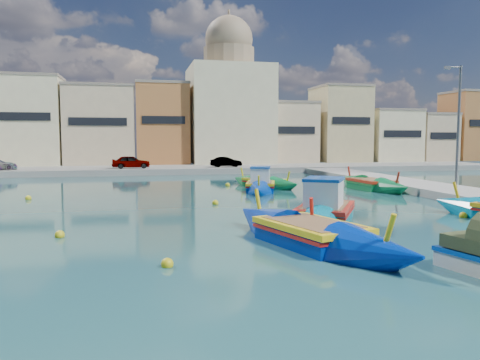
{
  "coord_description": "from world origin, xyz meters",
  "views": [
    {
      "loc": [
        -1.44,
        -18.9,
        3.68
      ],
      "look_at": [
        4.0,
        6.0,
        1.4
      ],
      "focal_mm": 35.0,
      "sensor_mm": 36.0,
      "label": 1
    }
  ],
  "objects_px": {
    "luzzu_turquoise_cabin": "(325,213)",
    "luzzu_blue_south": "(311,236)",
    "church_block": "(229,101)",
    "quay_street_lamp": "(457,127)",
    "luzzu_blue_cabin": "(261,186)",
    "luzzu_green": "(264,184)",
    "luzzu_cyan_mid": "(371,186)"
  },
  "relations": [
    {
      "from": "luzzu_turquoise_cabin",
      "to": "luzzu_blue_south",
      "type": "height_order",
      "value": "luzzu_turquoise_cabin"
    },
    {
      "from": "church_block",
      "to": "quay_street_lamp",
      "type": "xyz_separation_m",
      "value": [
        7.44,
        -34.0,
        -4.07
      ]
    },
    {
      "from": "quay_street_lamp",
      "to": "luzzu_blue_cabin",
      "type": "height_order",
      "value": "quay_street_lamp"
    },
    {
      "from": "luzzu_blue_south",
      "to": "luzzu_blue_cabin",
      "type": "bearing_deg",
      "value": 81.19
    },
    {
      "from": "church_block",
      "to": "luzzu_green",
      "type": "height_order",
      "value": "church_block"
    },
    {
      "from": "luzzu_blue_south",
      "to": "luzzu_cyan_mid",
      "type": "bearing_deg",
      "value": 56.03
    },
    {
      "from": "luzzu_cyan_mid",
      "to": "luzzu_blue_south",
      "type": "bearing_deg",
      "value": -123.97
    },
    {
      "from": "luzzu_cyan_mid",
      "to": "church_block",
      "type": "bearing_deg",
      "value": 100.1
    },
    {
      "from": "luzzu_cyan_mid",
      "to": "luzzu_blue_south",
      "type": "xyz_separation_m",
      "value": [
        -10.64,
        -15.79,
        0.02
      ]
    },
    {
      "from": "luzzu_turquoise_cabin",
      "to": "luzzu_green",
      "type": "distance_m",
      "value": 14.8
    },
    {
      "from": "luzzu_blue_cabin",
      "to": "luzzu_cyan_mid",
      "type": "xyz_separation_m",
      "value": [
        8.11,
        -0.54,
        -0.05
      ]
    },
    {
      "from": "church_block",
      "to": "quay_street_lamp",
      "type": "bearing_deg",
      "value": -77.65
    },
    {
      "from": "luzzu_turquoise_cabin",
      "to": "luzzu_green",
      "type": "height_order",
      "value": "luzzu_turquoise_cabin"
    },
    {
      "from": "quay_street_lamp",
      "to": "luzzu_blue_south",
      "type": "bearing_deg",
      "value": -142.98
    },
    {
      "from": "luzzu_blue_south",
      "to": "church_block",
      "type": "bearing_deg",
      "value": 82.67
    },
    {
      "from": "luzzu_blue_cabin",
      "to": "luzzu_cyan_mid",
      "type": "bearing_deg",
      "value": -3.84
    },
    {
      "from": "luzzu_blue_cabin",
      "to": "quay_street_lamp",
      "type": "bearing_deg",
      "value": -31.5
    },
    {
      "from": "church_block",
      "to": "luzzu_blue_cabin",
      "type": "relative_size",
      "value": 2.47
    },
    {
      "from": "luzzu_green",
      "to": "luzzu_cyan_mid",
      "type": "bearing_deg",
      "value": -23.35
    },
    {
      "from": "luzzu_turquoise_cabin",
      "to": "luzzu_cyan_mid",
      "type": "relative_size",
      "value": 1.04
    },
    {
      "from": "church_block",
      "to": "luzzu_cyan_mid",
      "type": "xyz_separation_m",
      "value": [
        5.0,
        -28.08,
        -8.14
      ]
    },
    {
      "from": "quay_street_lamp",
      "to": "luzzu_blue_cabin",
      "type": "bearing_deg",
      "value": 148.5
    },
    {
      "from": "church_block",
      "to": "luzzu_blue_cabin",
      "type": "bearing_deg",
      "value": -96.45
    },
    {
      "from": "luzzu_green",
      "to": "luzzu_blue_cabin",
      "type": "bearing_deg",
      "value": -109.97
    },
    {
      "from": "church_block",
      "to": "luzzu_green",
      "type": "relative_size",
      "value": 2.57
    },
    {
      "from": "luzzu_blue_cabin",
      "to": "church_block",
      "type": "bearing_deg",
      "value": 83.55
    },
    {
      "from": "luzzu_turquoise_cabin",
      "to": "luzzu_green",
      "type": "xyz_separation_m",
      "value": [
        1.2,
        14.75,
        -0.12
      ]
    },
    {
      "from": "luzzu_cyan_mid",
      "to": "luzzu_green",
      "type": "bearing_deg",
      "value": 156.65
    },
    {
      "from": "church_block",
      "to": "luzzu_cyan_mid",
      "type": "height_order",
      "value": "church_block"
    },
    {
      "from": "church_block",
      "to": "luzzu_turquoise_cabin",
      "type": "distance_m",
      "value": 40.67
    },
    {
      "from": "luzzu_turquoise_cabin",
      "to": "luzzu_blue_cabin",
      "type": "distance_m",
      "value": 12.19
    },
    {
      "from": "church_block",
      "to": "luzzu_blue_cabin",
      "type": "xyz_separation_m",
      "value": [
        -3.11,
        -27.53,
        -8.08
      ]
    }
  ]
}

